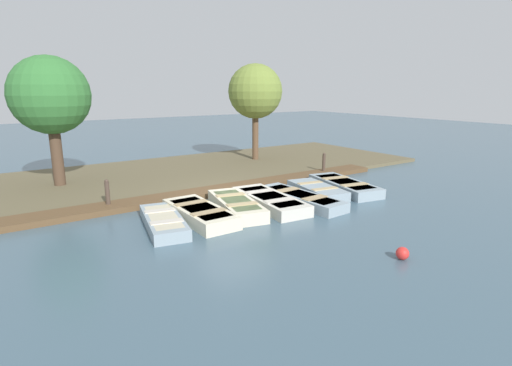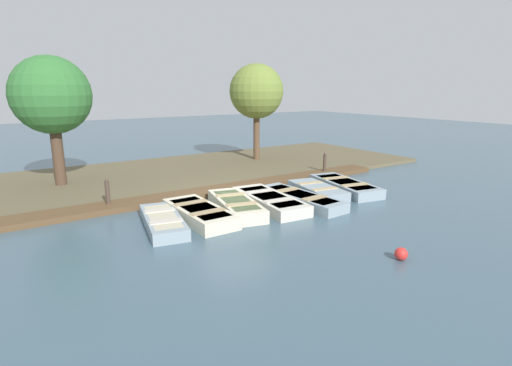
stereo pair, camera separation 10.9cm
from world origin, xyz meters
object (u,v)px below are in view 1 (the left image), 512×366
(rowboat_5, at_px, (317,190))
(buoy, at_px, (402,253))
(rowboat_0, at_px, (163,221))
(mooring_post_far, at_px, (324,164))
(rowboat_3, at_px, (270,201))
(mooring_post_near, at_px, (108,194))
(park_tree_left, at_px, (255,92))
(park_tree_far_left, at_px, (50,96))
(rowboat_4, at_px, (300,198))
(rowboat_6, at_px, (344,186))
(rowboat_1, at_px, (200,213))
(rowboat_2, at_px, (236,205))

(rowboat_5, xyz_separation_m, buoy, (5.37, -2.28, -0.03))
(rowboat_0, xyz_separation_m, mooring_post_far, (-2.62, 8.67, 0.34))
(rowboat_3, relative_size, mooring_post_near, 3.42)
(rowboat_3, bearing_deg, park_tree_left, 154.77)
(rowboat_3, distance_m, buoy, 5.17)
(rowboat_5, bearing_deg, park_tree_far_left, -119.35)
(mooring_post_far, bearing_deg, mooring_post_near, -90.00)
(rowboat_3, xyz_separation_m, mooring_post_far, (-2.63, 4.95, 0.32))
(rowboat_4, bearing_deg, rowboat_3, -109.02)
(rowboat_0, xyz_separation_m, rowboat_5, (-0.19, 6.04, 0.01))
(mooring_post_near, height_order, park_tree_far_left, park_tree_far_left)
(rowboat_4, relative_size, park_tree_left, 0.70)
(rowboat_6, height_order, park_tree_far_left, park_tree_far_left)
(rowboat_1, height_order, rowboat_3, rowboat_1)
(rowboat_3, relative_size, rowboat_6, 1.00)
(rowboat_6, height_order, buoy, rowboat_6)
(rowboat_1, relative_size, buoy, 9.95)
(rowboat_3, distance_m, rowboat_5, 2.33)
(rowboat_3, relative_size, rowboat_5, 1.24)
(rowboat_1, bearing_deg, rowboat_3, 88.66)
(rowboat_1, relative_size, rowboat_4, 0.84)
(park_tree_far_left, height_order, park_tree_left, park_tree_left)
(park_tree_left, bearing_deg, park_tree_far_left, -87.06)
(rowboat_0, height_order, rowboat_5, rowboat_5)
(rowboat_6, relative_size, park_tree_left, 0.68)
(rowboat_1, bearing_deg, rowboat_0, -89.61)
(rowboat_0, height_order, rowboat_2, rowboat_2)
(rowboat_4, distance_m, mooring_post_far, 4.87)
(rowboat_0, xyz_separation_m, mooring_post_near, (-2.62, -0.85, 0.34))
(rowboat_1, distance_m, rowboat_5, 4.89)
(rowboat_3, xyz_separation_m, park_tree_left, (-7.05, 4.18, 3.46))
(rowboat_5, relative_size, mooring_post_far, 2.74)
(buoy, bearing_deg, park_tree_left, 161.26)
(park_tree_far_left, bearing_deg, rowboat_3, 39.51)
(rowboat_4, relative_size, rowboat_6, 1.03)
(rowboat_1, xyz_separation_m, park_tree_far_left, (-6.53, -2.84, 3.35))
(mooring_post_near, relative_size, park_tree_far_left, 0.20)
(rowboat_4, bearing_deg, rowboat_2, -103.93)
(rowboat_0, distance_m, buoy, 6.40)
(rowboat_0, height_order, park_tree_left, park_tree_left)
(rowboat_0, xyz_separation_m, rowboat_3, (0.01, 3.72, 0.02))
(rowboat_1, height_order, mooring_post_near, mooring_post_near)
(rowboat_2, height_order, buoy, rowboat_2)
(rowboat_2, height_order, mooring_post_far, mooring_post_far)
(rowboat_5, distance_m, mooring_post_near, 7.31)
(rowboat_5, height_order, rowboat_6, rowboat_6)
(mooring_post_near, distance_m, mooring_post_far, 9.52)
(mooring_post_far, height_order, park_tree_left, park_tree_left)
(rowboat_2, bearing_deg, rowboat_1, -73.54)
(rowboat_4, xyz_separation_m, park_tree_far_left, (-6.86, -6.50, 3.38))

